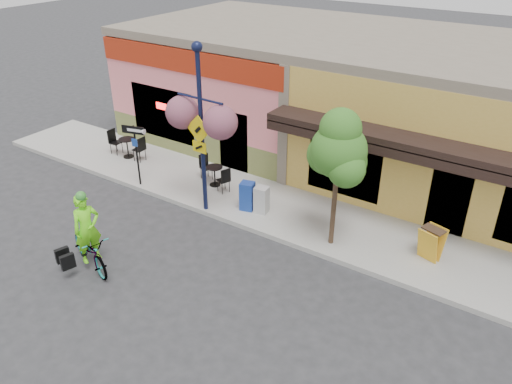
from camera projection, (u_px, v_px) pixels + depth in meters
ground at (250, 244)px, 14.12m from camera, size 90.00×90.00×0.00m
sidewalk at (286, 211)px, 15.55m from camera, size 24.00×3.00×0.15m
curb at (261, 232)px, 14.49m from camera, size 24.00×0.12×0.15m
building at (363, 97)px, 18.52m from camera, size 18.20×8.20×4.50m
bicycle at (90, 250)px, 12.96m from camera, size 2.10×1.26×1.04m
cyclist_rider at (89, 237)px, 12.73m from camera, size 0.65×0.80×1.91m
lamp_post at (202, 132)px, 14.31m from camera, size 1.66×0.71×5.13m
one_way_sign at (137, 156)px, 16.47m from camera, size 0.83×0.38×2.12m
cafe_set_left at (127, 145)px, 18.68m from camera, size 1.62×0.84×0.96m
cafe_set_right at (215, 173)px, 16.69m from camera, size 1.66×1.24×0.89m
newspaper_box_blue at (247, 196)px, 15.30m from camera, size 0.49×0.46×0.91m
newspaper_box_grey at (262, 200)px, 15.16m from camera, size 0.44×0.41×0.85m
street_tree at (336, 179)px, 12.97m from camera, size 1.84×1.84×3.96m
sandwich_board at (427, 246)px, 12.95m from camera, size 0.65×0.55×0.93m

